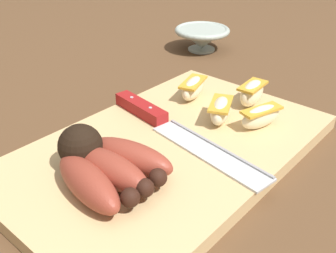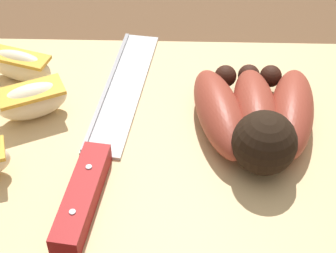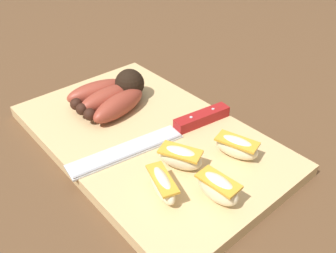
{
  "view_description": "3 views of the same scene",
  "coord_description": "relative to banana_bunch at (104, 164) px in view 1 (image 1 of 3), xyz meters",
  "views": [
    {
      "loc": [
        0.31,
        0.27,
        0.3
      ],
      "look_at": [
        -0.03,
        -0.03,
        0.04
      ],
      "focal_mm": 42.19,
      "sensor_mm": 36.0,
      "label": 1
    },
    {
      "loc": [
        0.02,
        -0.37,
        0.36
      ],
      "look_at": [
        0.01,
        -0.03,
        0.04
      ],
      "focal_mm": 59.66,
      "sensor_mm": 36.0,
      "label": 2
    },
    {
      "loc": [
        -0.39,
        0.26,
        0.36
      ],
      "look_at": [
        -0.05,
        -0.03,
        0.04
      ],
      "focal_mm": 38.36,
      "sensor_mm": 36.0,
      "label": 3
    }
  ],
  "objects": [
    {
      "name": "ground_plane",
      "position": [
        -0.09,
        0.02,
        -0.04
      ],
      "size": [
        6.0,
        6.0,
        0.0
      ],
      "primitive_type": "plane",
      "color": "brown"
    },
    {
      "name": "cutting_board",
      "position": [
        -0.1,
        0.0,
        -0.03
      ],
      "size": [
        0.44,
        0.27,
        0.02
      ],
      "primitive_type": "cube",
      "color": "tan",
      "rests_on": "ground_plane"
    },
    {
      "name": "banana_bunch",
      "position": [
        0.0,
        0.0,
        0.0
      ],
      "size": [
        0.12,
        0.14,
        0.06
      ],
      "color": "black",
      "rests_on": "cutting_board"
    },
    {
      "name": "chefs_knife",
      "position": [
        -0.13,
        -0.03,
        -0.01
      ],
      "size": [
        0.07,
        0.28,
        0.02
      ],
      "color": "silver",
      "rests_on": "cutting_board"
    },
    {
      "name": "apple_wedge_near",
      "position": [
        -0.2,
        0.02,
        -0.0
      ],
      "size": [
        0.07,
        0.05,
        0.03
      ],
      "color": "beige",
      "rests_on": "cutting_board"
    },
    {
      "name": "apple_wedge_middle",
      "position": [
        -0.27,
        0.03,
        -0.0
      ],
      "size": [
        0.06,
        0.03,
        0.04
      ],
      "color": "beige",
      "rests_on": "cutting_board"
    },
    {
      "name": "apple_wedge_far",
      "position": [
        -0.22,
        0.07,
        -0.0
      ],
      "size": [
        0.07,
        0.04,
        0.03
      ],
      "color": "beige",
      "rests_on": "cutting_board"
    },
    {
      "name": "apple_wedge_extra",
      "position": [
        -0.23,
        -0.06,
        -0.0
      ],
      "size": [
        0.07,
        0.04,
        0.03
      ],
      "color": "beige",
      "rests_on": "cutting_board"
    },
    {
      "name": "ceramic_bowl",
      "position": [
        -0.47,
        -0.22,
        -0.01
      ],
      "size": [
        0.12,
        0.12,
        0.05
      ],
      "color": "#A8B7AD",
      "rests_on": "ground_plane"
    }
  ]
}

